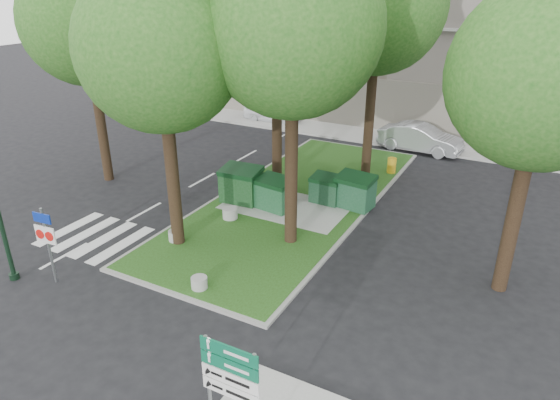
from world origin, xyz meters
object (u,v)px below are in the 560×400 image
Objects in this scene: car_white at (272,112)px; tree_median_near_right at (296,8)px; tree_street_right at (552,56)px; tree_street_left at (86,8)px; dumpster_a at (241,185)px; directional_sign at (231,380)px; tree_median_near_left at (162,32)px; bollard_right at (199,283)px; bollard_left at (176,235)px; dumpster_c at (326,189)px; dumpster_d at (355,191)px; tree_median_mid at (279,27)px; traffic_sign_pole at (46,236)px; bollard_mid at (230,213)px; dumpster_b at (275,194)px; car_silver at (420,138)px; litter_bin at (392,165)px.

tree_median_near_right is at bearing -150.97° from car_white.
tree_street_left is at bearing 176.73° from tree_street_right.
directional_sign reaches higher than dumpster_a.
directional_sign is at bearing -155.36° from car_white.
bollard_right is at bearing -41.55° from tree_median_near_left.
tree_median_near_left is at bearing 0.55° from bollard_left.
dumpster_d is at bearing 7.91° from dumpster_c.
dumpster_d is (3.91, -0.73, -6.18)m from tree_median_mid.
tree_median_mid is at bearing 71.20° from traffic_sign_pole.
tree_street_left is 6.37× the size of dumpster_a.
tree_median_near_left is 4.10× the size of traffic_sign_pole.
tree_median_near_left reaches higher than bollard_mid.
dumpster_b is 3.19× the size of bollard_right.
tree_street_right is at bearing -149.29° from car_silver.
bollard_right is (-0.87, -7.71, -0.40)m from dumpster_c.
tree_street_left reaches higher than car_white.
dumpster_c is (1.60, 1.59, -0.08)m from dumpster_b.
tree_median_near_right is 8.77m from bollard_left.
dumpster_c is at bearing 104.33° from directional_sign.
litter_bin is (1.11, 8.35, -7.50)m from tree_median_near_right.
tree_median_near_right is 1.14× the size of tree_street_right.
directional_sign is at bearing -115.55° from tree_street_right.
dumpster_a is 6.57m from bollard_right.
tree_street_right is at bearing -21.80° from tree_median_mid.
directional_sign is at bearing -56.16° from bollard_mid.
tree_median_near_right is 11.28m from litter_bin.
tree_median_mid is 16.83× the size of bollard_mid.
tree_median_near_left is 13.23m from litter_bin.
dumpster_b is 3.00× the size of bollard_left.
dumpster_b is 0.35× the size of car_silver.
tree_median_mid is 8.59m from litter_bin.
tree_street_left reaches higher than car_silver.
tree_street_right is 19.98× the size of bollard_right.
dumpster_c reaches higher than bollard_mid.
dumpster_d is 3.06× the size of bollard_left.
tree_street_left reaches higher than litter_bin.
tree_street_right reaches higher than bollard_left.
traffic_sign_pole is 20.25m from car_white.
car_silver reaches higher than bollard_left.
car_white is at bearing 138.97° from tree_street_right.
litter_bin is at bearing 126.88° from tree_street_right.
car_silver is at bearing 70.61° from bollard_left.
traffic_sign_pole is 19.71m from car_silver.
dumpster_a is 0.68× the size of directional_sign.
tree_street_left is 14.90× the size of litter_bin.
tree_median_mid is at bearing 165.20° from dumpster_c.
tree_median_mid is 9.34m from bollard_left.
dumpster_d is (0.91, 3.77, -7.19)m from tree_median_near_right.
dumpster_c is (3.20, 5.65, -6.62)m from tree_median_near_left.
directional_sign is at bearing -43.69° from bollard_left.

